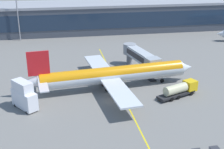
% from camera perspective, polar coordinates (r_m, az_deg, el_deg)
% --- Properties ---
extents(ground_plane, '(700.00, 700.00, 0.00)m').
position_cam_1_polar(ground_plane, '(71.83, 0.06, -4.82)').
color(ground_plane, slate).
extents(apron_lead_in_line, '(0.62, 80.00, 0.01)m').
position_cam_1_polar(apron_lead_in_line, '(74.12, 2.01, -3.98)').
color(apron_lead_in_line, yellow).
rests_on(apron_lead_in_line, ground_plane).
extents(terminal_building, '(176.49, 21.67, 12.26)m').
position_cam_1_polar(terminal_building, '(137.88, -6.57, 10.40)').
color(terminal_building, '#424751').
rests_on(terminal_building, ground_plane).
extents(main_airliner, '(44.17, 35.20, 11.21)m').
position_cam_1_polar(main_airliner, '(76.93, 0.14, -0.04)').
color(main_airliner, silver).
rests_on(main_airliner, ground_plane).
extents(jet_bridge, '(6.90, 18.27, 6.36)m').
position_cam_1_polar(jet_bridge, '(88.82, 5.08, 3.49)').
color(jet_bridge, '#B2B7BC').
rests_on(jet_bridge, ground_plane).
extents(fuel_tanker, '(10.96, 6.34, 3.25)m').
position_cam_1_polar(fuel_tanker, '(75.17, 12.37, -2.66)').
color(fuel_tanker, '#232326').
rests_on(fuel_tanker, ground_plane).
extents(catering_lift, '(6.01, 6.97, 6.30)m').
position_cam_1_polar(catering_lift, '(69.79, -15.85, -3.71)').
color(catering_lift, white).
rests_on(catering_lift, ground_plane).
extents(apron_light_mast_0, '(2.80, 0.50, 23.27)m').
position_cam_1_polar(apron_light_mast_0, '(125.43, -17.08, 12.04)').
color(apron_light_mast_0, gray).
rests_on(apron_light_mast_0, ground_plane).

